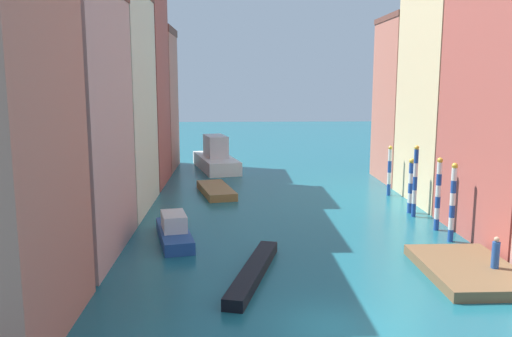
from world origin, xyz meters
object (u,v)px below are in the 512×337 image
object	(u,v)px
waterfront_dock	(468,270)
motorboat_1	(216,190)
vaporetto_white	(216,158)
gondola_black	(253,272)
mooring_pole_3	(411,185)
mooring_pole_2	(415,181)
mooring_pole_0	(453,202)
motorboat_0	(174,231)
mooring_pole_4	(389,170)
mooring_pole_1	(438,193)
person_on_dock	(496,254)

from	to	relation	value
waterfront_dock	motorboat_1	distance (m)	22.85
vaporetto_white	gondola_black	world-z (taller)	vaporetto_white
waterfront_dock	vaporetto_white	xyz separation A→B (m)	(-13.20, 31.35, 0.93)
mooring_pole_3	motorboat_1	bearing A→B (deg)	153.70
waterfront_dock	mooring_pole_2	size ratio (longest dim) A/B	1.33
mooring_pole_0	motorboat_0	distance (m)	16.20
mooring_pole_3	vaporetto_white	distance (m)	24.06
mooring_pole_0	vaporetto_white	xyz separation A→B (m)	(-14.50, 26.07, -1.19)
mooring_pole_4	motorboat_1	distance (m)	14.26
waterfront_dock	vaporetto_white	size ratio (longest dim) A/B	0.63
mooring_pole_1	mooring_pole_3	world-z (taller)	mooring_pole_1
mooring_pole_3	vaporetto_white	world-z (taller)	mooring_pole_3
gondola_black	motorboat_0	xyz separation A→B (m)	(-4.41, 5.95, 0.33)
gondola_black	motorboat_0	world-z (taller)	motorboat_0
gondola_black	mooring_pole_0	bearing A→B (deg)	23.79
mooring_pole_1	mooring_pole_3	size ratio (longest dim) A/B	1.18
mooring_pole_0	motorboat_0	size ratio (longest dim) A/B	0.76
mooring_pole_0	mooring_pole_2	bearing A→B (deg)	92.28
person_on_dock	motorboat_0	distance (m)	17.13
person_on_dock	motorboat_1	world-z (taller)	person_on_dock
vaporetto_white	motorboat_1	bearing A→B (deg)	-87.99
motorboat_0	person_on_dock	bearing A→B (deg)	-22.56
waterfront_dock	mooring_pole_3	xyz separation A→B (m)	(1.17, 12.07, 1.75)
waterfront_dock	mooring_pole_2	distance (m)	11.28
person_on_dock	mooring_pole_3	bearing A→B (deg)	89.38
mooring_pole_0	mooring_pole_3	size ratio (longest dim) A/B	1.19
gondola_black	waterfront_dock	bearing A→B (deg)	-0.75
mooring_pole_0	motorboat_1	distance (m)	19.72
mooring_pole_2	mooring_pole_3	xyz separation A→B (m)	(0.09, 1.07, -0.52)
mooring_pole_2	mooring_pole_4	distance (m)	6.82
mooring_pole_0	mooring_pole_4	xyz separation A→B (m)	(0.04, 12.52, -0.28)
person_on_dock	mooring_pole_2	world-z (taller)	mooring_pole_2
mooring_pole_3	motorboat_0	distance (m)	17.09
waterfront_dock	mooring_pole_0	distance (m)	5.84
waterfront_dock	mooring_pole_2	bearing A→B (deg)	84.43
mooring_pole_4	waterfront_dock	bearing A→B (deg)	-94.30
mooring_pole_0	motorboat_0	xyz separation A→B (m)	(-16.08, 0.81, -1.77)
mooring_pole_1	vaporetto_white	xyz separation A→B (m)	(-14.59, 23.68, -1.17)
person_on_dock	mooring_pole_3	size ratio (longest dim) A/B	0.39
person_on_dock	gondola_black	size ratio (longest dim) A/B	0.19
waterfront_dock	mooring_pole_1	world-z (taller)	mooring_pole_1
mooring_pole_1	motorboat_1	distance (m)	18.21
motorboat_1	mooring_pole_4	bearing A→B (deg)	-4.67
waterfront_dock	person_on_dock	size ratio (longest dim) A/B	4.28
person_on_dock	waterfront_dock	bearing A→B (deg)	155.03
mooring_pole_1	vaporetto_white	size ratio (longest dim) A/B	0.44
mooring_pole_2	mooring_pole_3	world-z (taller)	mooring_pole_2
waterfront_dock	mooring_pole_4	size ratio (longest dim) A/B	1.61
vaporetto_white	motorboat_1	xyz separation A→B (m)	(0.44, -12.40, -0.88)
mooring_pole_1	gondola_black	size ratio (longest dim) A/B	0.57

